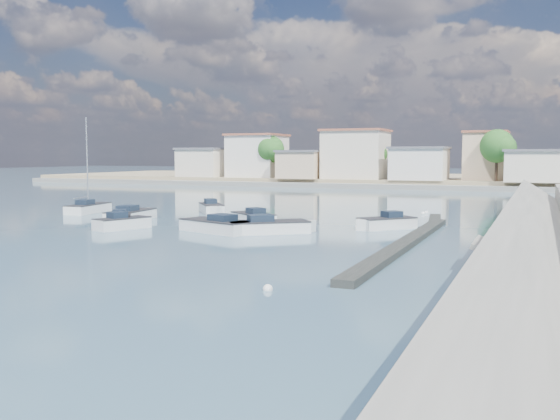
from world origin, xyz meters
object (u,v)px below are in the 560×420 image
(motorboat_c, at_px, (214,226))
(motorboat_f, at_px, (252,219))
(motorboat_d, at_px, (384,224))
(motorboat_e, at_px, (133,215))
(motorboat_a, at_px, (120,221))
(motorboat_h, at_px, (273,227))
(motorboat_b, at_px, (125,224))
(motorboat_g, at_px, (212,209))
(sailboat, at_px, (90,208))

(motorboat_c, bearing_deg, motorboat_f, 88.32)
(motorboat_d, distance_m, motorboat_e, 20.79)
(motorboat_e, bearing_deg, motorboat_a, -66.97)
(motorboat_h, bearing_deg, motorboat_f, 128.47)
(motorboat_e, bearing_deg, motorboat_b, -59.10)
(motorboat_a, height_order, motorboat_d, same)
(motorboat_b, height_order, motorboat_g, same)
(motorboat_a, bearing_deg, motorboat_c, -3.90)
(motorboat_b, distance_m, motorboat_d, 18.87)
(sailboat, bearing_deg, motorboat_d, -4.51)
(motorboat_a, bearing_deg, motorboat_e, 113.03)
(sailboat, bearing_deg, motorboat_e, -27.19)
(motorboat_d, bearing_deg, motorboat_g, 160.14)
(motorboat_c, distance_m, motorboat_h, 4.18)
(motorboat_d, distance_m, motorboat_h, 8.39)
(sailboat, bearing_deg, motorboat_f, -8.07)
(motorboat_d, relative_size, sailboat, 0.48)
(motorboat_a, relative_size, motorboat_h, 0.72)
(motorboat_b, distance_m, motorboat_c, 6.89)
(motorboat_b, xyz_separation_m, motorboat_d, (17.47, 7.14, -0.00))
(motorboat_e, height_order, motorboat_g, same)
(motorboat_e, xyz_separation_m, motorboat_g, (2.98, 8.10, 0.00))
(motorboat_c, relative_size, motorboat_e, 1.06)
(motorboat_f, xyz_separation_m, sailboat, (-17.90, 2.54, 0.04))
(motorboat_b, bearing_deg, sailboat, 139.34)
(motorboat_b, relative_size, motorboat_d, 1.05)
(motorboat_c, distance_m, motorboat_d, 12.28)
(motorboat_a, xyz_separation_m, motorboat_f, (8.61, 5.24, -0.00))
(motorboat_e, bearing_deg, motorboat_d, 4.68)
(motorboat_c, distance_m, motorboat_e, 11.00)
(motorboat_f, bearing_deg, motorboat_d, 1.62)
(motorboat_a, bearing_deg, motorboat_h, 1.44)
(motorboat_c, bearing_deg, motorboat_a, 176.10)
(motorboat_b, height_order, sailboat, sailboat)
(motorboat_b, xyz_separation_m, sailboat, (-10.92, 9.38, 0.04))
(motorboat_c, bearing_deg, motorboat_b, -171.45)
(motorboat_e, bearing_deg, motorboat_h, -13.99)
(motorboat_d, xyz_separation_m, motorboat_h, (-6.57, -5.22, 0.00))
(motorboat_g, xyz_separation_m, motorboat_h, (11.17, -11.63, -0.00))
(motorboat_f, distance_m, sailboat, 18.08)
(motorboat_d, relative_size, motorboat_h, 0.76)
(motorboat_e, height_order, sailboat, sailboat)
(motorboat_d, xyz_separation_m, sailboat, (-28.39, 2.24, 0.04))
(motorboat_e, distance_m, motorboat_h, 14.59)
(motorboat_b, xyz_separation_m, motorboat_f, (6.98, 6.84, 0.00))
(motorboat_g, relative_size, motorboat_h, 0.80)
(motorboat_c, relative_size, motorboat_g, 1.40)
(motorboat_a, distance_m, motorboat_c, 8.46)
(motorboat_e, height_order, motorboat_f, same)
(motorboat_a, height_order, motorboat_g, same)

